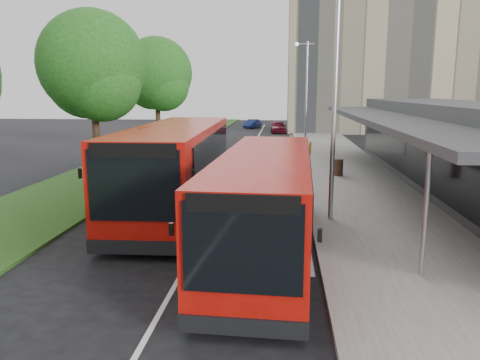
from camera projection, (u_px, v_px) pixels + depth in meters
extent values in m
plane|color=black|center=(202.00, 236.00, 14.87)|extent=(120.00, 120.00, 0.00)
cube|color=slate|center=(331.00, 154.00, 33.87)|extent=(5.00, 80.00, 0.15)
cube|color=#204315|center=(156.00, 152.00, 35.05)|extent=(5.00, 80.00, 0.10)
cube|color=silver|center=(243.00, 164.00, 29.53)|extent=(0.12, 70.00, 0.01)
cube|color=silver|center=(311.00, 262.00, 12.61)|extent=(0.12, 2.00, 0.01)
cube|color=silver|center=(302.00, 208.00, 18.48)|extent=(0.12, 2.00, 0.01)
cube|color=silver|center=(298.00, 180.00, 24.35)|extent=(0.12, 2.00, 0.01)
cube|color=silver|center=(295.00, 162.00, 30.22)|extent=(0.12, 2.00, 0.01)
cube|color=silver|center=(293.00, 151.00, 36.08)|extent=(0.12, 2.00, 0.01)
cube|color=silver|center=(292.00, 142.00, 41.95)|extent=(0.12, 2.00, 0.01)
cube|color=silver|center=(291.00, 136.00, 47.82)|extent=(0.12, 2.00, 0.01)
cube|color=silver|center=(290.00, 131.00, 53.69)|extent=(0.12, 2.00, 0.01)
cube|color=silver|center=(289.00, 127.00, 59.56)|extent=(0.12, 2.00, 0.01)
cube|color=tan|center=(386.00, 51.00, 52.99)|extent=(22.00, 12.00, 18.00)
cube|color=#303033|center=(470.00, 148.00, 21.32)|extent=(5.00, 26.00, 4.00)
cube|color=black|center=(412.00, 156.00, 21.63)|extent=(0.06, 24.00, 2.20)
cube|color=#303033|center=(386.00, 119.00, 21.42)|extent=(2.80, 26.00, 0.25)
cylinder|color=#9C9FA5|center=(425.00, 215.00, 11.09)|extent=(0.12, 0.12, 3.30)
cylinder|color=#9C9FA5|center=(332.00, 133.00, 32.61)|extent=(0.12, 0.12, 3.30)
cylinder|color=black|center=(97.00, 140.00, 23.90)|extent=(0.36, 0.36, 4.17)
sphere|color=#164C14|center=(92.00, 64.00, 23.19)|extent=(5.31, 5.31, 5.31)
sphere|color=#164C14|center=(102.00, 83.00, 22.92)|extent=(3.79, 3.79, 3.79)
sphere|color=#164C14|center=(87.00, 78.00, 23.85)|extent=(4.17, 4.17, 4.17)
cylinder|color=black|center=(158.00, 124.00, 35.64)|extent=(0.36, 0.36, 4.18)
sphere|color=#164C14|center=(157.00, 73.00, 34.93)|extent=(5.31, 5.31, 5.31)
sphere|color=#164C14|center=(163.00, 86.00, 34.66)|extent=(3.80, 3.80, 3.80)
sphere|color=#164C14|center=(152.00, 82.00, 35.59)|extent=(4.18, 4.18, 4.18)
cylinder|color=#9C9FA5|center=(334.00, 103.00, 15.66)|extent=(0.16, 0.16, 8.00)
cylinder|color=#9C9FA5|center=(306.00, 96.00, 35.22)|extent=(0.16, 0.16, 8.00)
cylinder|color=#9C9FA5|center=(305.00, 44.00, 34.53)|extent=(1.40, 0.10, 0.10)
sphere|color=silver|center=(297.00, 44.00, 34.58)|extent=(0.28, 0.28, 0.28)
cube|color=#B01009|center=(265.00, 199.00, 13.06)|extent=(2.80, 10.07, 2.52)
cube|color=black|center=(265.00, 241.00, 13.29)|extent=(2.82, 10.09, 0.29)
cube|color=black|center=(242.00, 249.00, 8.14)|extent=(2.14, 0.14, 1.66)
cube|color=black|center=(276.00, 159.00, 17.86)|extent=(2.09, 0.14, 1.24)
cube|color=black|center=(224.00, 180.00, 13.41)|extent=(0.41, 8.55, 1.14)
cube|color=black|center=(309.00, 182.00, 13.10)|extent=(0.41, 8.55, 1.14)
cube|color=black|center=(242.00, 327.00, 8.41)|extent=(2.38, 0.18, 0.33)
cube|color=black|center=(242.00, 204.00, 7.98)|extent=(2.00, 0.12, 0.33)
cube|color=black|center=(171.00, 229.00, 8.47)|extent=(0.08, 0.08, 0.24)
cube|color=black|center=(320.00, 235.00, 8.12)|extent=(0.08, 0.08, 0.24)
cylinder|color=black|center=(208.00, 282.00, 10.27)|extent=(0.32, 0.87, 0.86)
cylinder|color=black|center=(299.00, 287.00, 10.01)|extent=(0.32, 0.87, 0.86)
cylinder|color=black|center=(244.00, 209.00, 16.56)|extent=(0.32, 0.87, 0.86)
cylinder|color=black|center=(301.00, 211.00, 16.30)|extent=(0.32, 0.87, 0.86)
cube|color=#B01009|center=(177.00, 163.00, 17.87)|extent=(3.05, 11.51, 2.89)
cube|color=black|center=(178.00, 199.00, 18.13)|extent=(3.07, 11.53, 0.33)
cube|color=black|center=(134.00, 186.00, 12.19)|extent=(2.45, 0.12, 1.91)
cube|color=black|center=(199.00, 137.00, 23.40)|extent=(2.40, 0.12, 1.42)
cube|color=black|center=(143.00, 149.00, 18.18)|extent=(0.33, 9.80, 1.31)
cube|color=black|center=(214.00, 149.00, 18.01)|extent=(0.33, 9.80, 1.31)
cube|color=black|center=(137.00, 248.00, 12.50)|extent=(2.72, 0.16, 0.38)
cube|color=black|center=(132.00, 151.00, 12.00)|extent=(2.29, 0.11, 0.38)
cube|color=black|center=(80.00, 173.00, 12.46)|extent=(0.08, 0.08, 0.27)
cube|color=black|center=(193.00, 175.00, 12.28)|extent=(0.08, 0.08, 0.27)
cylinder|color=black|center=(119.00, 224.00, 14.56)|extent=(0.35, 0.99, 0.98)
cylinder|color=black|center=(191.00, 225.00, 14.42)|extent=(0.35, 0.99, 0.98)
cylinder|color=black|center=(169.00, 179.00, 21.82)|extent=(0.35, 0.99, 0.98)
cylinder|color=black|center=(218.00, 180.00, 21.68)|extent=(0.35, 0.99, 0.98)
cylinder|color=#3A2318|center=(338.00, 167.00, 24.67)|extent=(0.62, 0.62, 0.86)
cylinder|color=yellow|center=(310.00, 148.00, 33.03)|extent=(0.17, 0.17, 0.88)
imported|color=maroon|center=(278.00, 127.00, 51.26)|extent=(1.83, 3.99, 1.33)
imported|color=navy|center=(253.00, 124.00, 57.89)|extent=(2.17, 3.46, 1.08)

